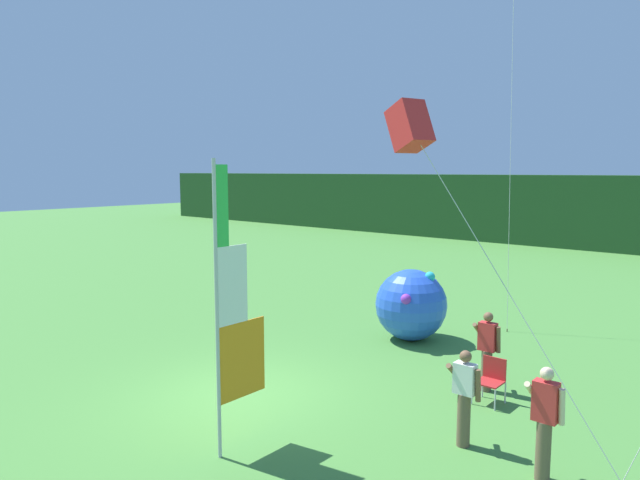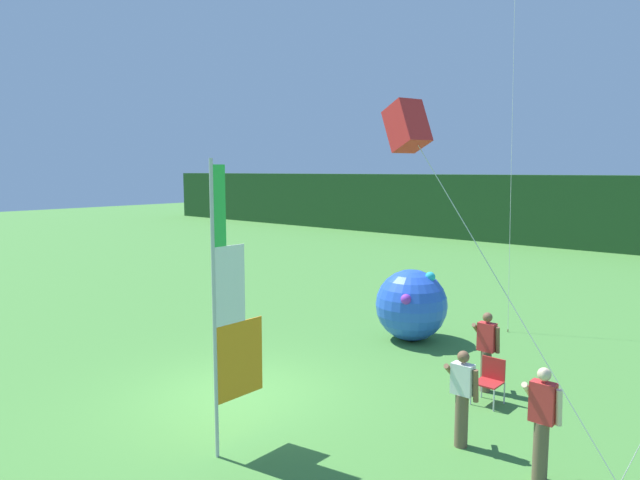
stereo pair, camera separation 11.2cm
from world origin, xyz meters
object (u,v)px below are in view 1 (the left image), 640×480
Objects in this scene: person_near_banner at (487,349)px; inflatable_balloon at (411,305)px; person_mid_field at (545,420)px; person_far_left at (464,395)px; banner_flag at (232,315)px; folding_chair at (491,377)px; kite_red_box_2 at (410,127)px.

inflatable_balloon reaches higher than person_near_banner.
person_mid_field is (2.15, -2.74, 0.03)m from person_near_banner.
inflatable_balloon is at bearing 130.22° from person_far_left.
banner_flag is 5.38× the size of folding_chair.
person_mid_field is 7.18m from inflatable_balloon.
banner_flag is at bearing -116.83° from folding_chair.
kite_red_box_2 is at bearing -160.41° from person_mid_field.
person_far_left is at bearing 171.69° from person_mid_field.
inflatable_balloon reaches higher than folding_chair.
person_far_left is 4.50m from kite_red_box_2.
inflatable_balloon is at bearing 143.28° from folding_chair.
banner_flag is 5.02m from person_mid_field.
folding_chair is 5.58m from kite_red_box_2.
person_mid_field is at bearing 19.59° from kite_red_box_2.
kite_red_box_2 is (0.18, -3.44, 4.35)m from person_near_banner.
kite_red_box_2 is (2.21, 1.73, 2.96)m from banner_flag.
banner_flag is 2.84× the size of person_near_banner.
person_near_banner is 0.30× the size of kite_red_box_2.
person_mid_field is (4.18, 2.43, -1.36)m from banner_flag.
person_mid_field is 2.91m from folding_chair.
person_near_banner is at bearing 123.42° from folding_chair.
person_mid_field is at bearing -51.81° from person_near_banner.
banner_flag reaches higher than person_mid_field.
person_near_banner is 3.79m from inflatable_balloon.
kite_red_box_2 is at bearing -58.95° from inflatable_balloon.
person_far_left is at bearing 43.35° from banner_flag.
folding_chair is (3.49, -2.60, -0.46)m from inflatable_balloon.
person_near_banner is 5.55m from kite_red_box_2.
banner_flag is at bearing -141.93° from kite_red_box_2.
inflatable_balloon is 0.34× the size of kite_red_box_2.
kite_red_box_2 reaches higher than inflatable_balloon.
person_near_banner is at bearing 128.19° from person_mid_field.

